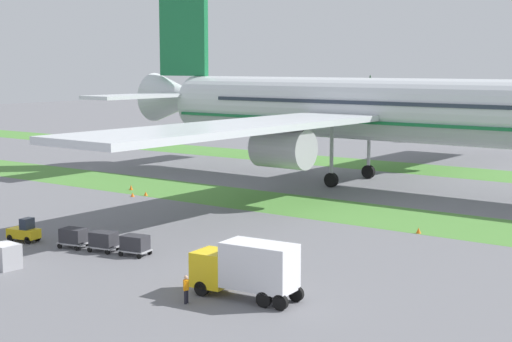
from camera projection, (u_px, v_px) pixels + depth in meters
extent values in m
cube|color=#4C8438|center=(270.00, 202.00, 81.44)|extent=(320.00, 10.77, 0.01)
cube|color=#4C8438|center=(409.00, 168.00, 108.20)|extent=(320.00, 10.77, 0.01)
cylinder|color=silver|center=(386.00, 110.00, 90.79)|extent=(59.95, 8.47, 7.41)
cone|color=silver|center=(180.00, 98.00, 110.46)|extent=(10.34, 7.22, 7.04)
cube|color=#19703D|center=(386.00, 121.00, 90.97)|extent=(58.49, 8.59, 0.36)
cube|color=#283342|center=(415.00, 103.00, 88.47)|extent=(52.65, 8.42, 0.44)
cube|color=silver|center=(441.00, 107.00, 111.80)|extent=(10.19, 40.29, 0.67)
cylinder|color=#A3A3A8|center=(432.00, 126.00, 106.54)|extent=(5.91, 4.18, 4.08)
cube|color=silver|center=(235.00, 127.00, 74.37)|extent=(10.19, 40.29, 0.67)
cylinder|color=#A3A3A8|center=(283.00, 148.00, 78.58)|extent=(5.91, 4.18, 4.08)
cube|color=silver|center=(227.00, 92.00, 117.44)|extent=(5.57, 14.68, 0.47)
cube|color=silver|center=(135.00, 96.00, 102.45)|extent=(5.57, 14.68, 0.47)
cube|color=#19703D|center=(183.00, 31.00, 108.74)|extent=(8.55, 0.95, 12.60)
cylinder|color=#A3A3A8|center=(369.00, 144.00, 97.72)|extent=(0.44, 0.44, 7.12)
cylinder|color=black|center=(368.00, 172.00, 98.21)|extent=(1.71, 0.62, 1.70)
cylinder|color=#A3A3A8|center=(332.00, 150.00, 90.72)|extent=(0.44, 0.44, 7.12)
cylinder|color=black|center=(331.00, 180.00, 91.20)|extent=(1.71, 0.62, 1.70)
cube|color=yellow|center=(24.00, 233.00, 63.06)|extent=(2.80, 1.76, 0.77)
cube|color=#283342|center=(27.00, 224.00, 62.78)|extent=(0.89, 1.20, 0.90)
cylinder|color=black|center=(11.00, 238.00, 63.01)|extent=(0.63, 0.31, 0.60)
cylinder|color=black|center=(20.00, 235.00, 64.00)|extent=(0.63, 0.31, 0.60)
cylinder|color=black|center=(28.00, 240.00, 62.23)|extent=(0.63, 0.31, 0.60)
cylinder|color=black|center=(37.00, 238.00, 63.22)|extent=(0.63, 0.31, 0.60)
cube|color=#A3A3A8|center=(74.00, 243.00, 60.91)|extent=(2.44, 1.88, 0.10)
cube|color=#2D2D33|center=(74.00, 235.00, 60.83)|extent=(2.15, 1.66, 1.10)
cylinder|color=black|center=(60.00, 246.00, 60.68)|extent=(0.42, 0.19, 0.40)
cylinder|color=black|center=(71.00, 242.00, 61.91)|extent=(0.42, 0.19, 0.40)
cylinder|color=black|center=(77.00, 248.00, 59.96)|extent=(0.42, 0.19, 0.40)
cylinder|color=black|center=(88.00, 244.00, 61.20)|extent=(0.42, 0.19, 0.40)
cube|color=#A3A3A8|center=(104.00, 246.00, 59.67)|extent=(2.44, 1.88, 0.10)
cube|color=#2D2D33|center=(104.00, 239.00, 59.58)|extent=(2.15, 1.66, 1.10)
cylinder|color=black|center=(90.00, 250.00, 59.44)|extent=(0.42, 0.19, 0.40)
cylinder|color=black|center=(101.00, 246.00, 60.67)|extent=(0.42, 0.19, 0.40)
cylinder|color=black|center=(107.00, 252.00, 58.72)|extent=(0.42, 0.19, 0.40)
cylinder|color=black|center=(118.00, 248.00, 59.95)|extent=(0.42, 0.19, 0.40)
cube|color=#A3A3A8|center=(135.00, 250.00, 58.42)|extent=(2.44, 1.88, 0.10)
cube|color=#2D2D33|center=(135.00, 243.00, 58.34)|extent=(2.15, 1.66, 1.10)
cylinder|color=black|center=(121.00, 254.00, 58.19)|extent=(0.42, 0.19, 0.40)
cylinder|color=black|center=(131.00, 250.00, 59.42)|extent=(0.42, 0.19, 0.40)
cylinder|color=black|center=(139.00, 256.00, 57.47)|extent=(0.42, 0.19, 0.40)
cylinder|color=black|center=(150.00, 252.00, 58.70)|extent=(0.42, 0.19, 0.40)
cube|color=yellow|center=(213.00, 268.00, 48.76)|extent=(2.42, 2.51, 2.20)
cube|color=#283342|center=(200.00, 259.00, 49.24)|extent=(0.28, 2.07, 0.97)
cube|color=silver|center=(259.00, 266.00, 46.99)|extent=(4.71, 2.73, 2.80)
cylinder|color=black|center=(202.00, 288.00, 48.17)|extent=(0.99, 0.39, 0.96)
cylinder|color=black|center=(219.00, 281.00, 49.88)|extent=(0.99, 0.39, 0.96)
cylinder|color=black|center=(264.00, 299.00, 45.91)|extent=(0.99, 0.39, 0.96)
cylinder|color=black|center=(280.00, 291.00, 47.62)|extent=(0.99, 0.39, 0.96)
cylinder|color=black|center=(280.00, 302.00, 45.34)|extent=(0.99, 0.39, 0.96)
cylinder|color=black|center=(296.00, 294.00, 47.05)|extent=(0.99, 0.39, 0.96)
cylinder|color=black|center=(185.00, 297.00, 46.55)|extent=(0.18, 0.18, 0.85)
cylinder|color=black|center=(187.00, 296.00, 46.76)|extent=(0.18, 0.18, 0.85)
cylinder|color=orange|center=(186.00, 285.00, 46.55)|extent=(0.36, 0.36, 0.62)
sphere|color=tan|center=(186.00, 277.00, 46.49)|extent=(0.24, 0.24, 0.24)
cylinder|color=orange|center=(184.00, 286.00, 46.34)|extent=(0.10, 0.10, 0.58)
cylinder|color=orange|center=(188.00, 284.00, 46.77)|extent=(0.10, 0.10, 0.58)
cube|color=#A3A3A8|center=(5.00, 256.00, 54.66)|extent=(2.12, 1.75, 1.77)
cone|color=orange|center=(419.00, 230.00, 66.17)|extent=(0.44, 0.44, 0.49)
cone|color=orange|center=(133.00, 195.00, 84.59)|extent=(0.44, 0.44, 0.47)
cone|color=orange|center=(131.00, 187.00, 89.21)|extent=(0.44, 0.44, 0.58)
cone|color=orange|center=(146.00, 194.00, 85.29)|extent=(0.44, 0.44, 0.45)
cylinder|color=#4C3823|center=(207.00, 118.00, 183.92)|extent=(0.70, 0.70, 3.51)
cone|color=#1E4223|center=(207.00, 100.00, 183.33)|extent=(4.42, 4.42, 5.17)
cylinder|color=#4C3823|center=(279.00, 123.00, 171.36)|extent=(0.70, 0.70, 3.09)
cone|color=#1E4223|center=(279.00, 98.00, 170.61)|extent=(5.90, 5.90, 7.89)
cylinder|color=#4C3823|center=(369.00, 126.00, 159.62)|extent=(0.70, 0.70, 3.57)
cone|color=#1E4223|center=(370.00, 96.00, 158.78)|extent=(4.89, 4.89, 8.86)
cylinder|color=#4C3823|center=(457.00, 133.00, 145.96)|extent=(0.70, 0.70, 3.35)
cone|color=#1E4223|center=(458.00, 102.00, 145.19)|extent=(5.62, 5.62, 7.99)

